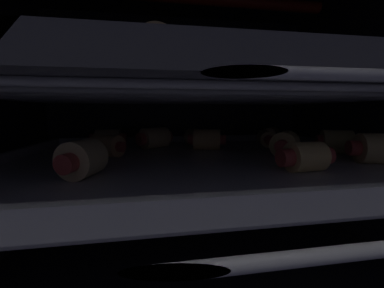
{
  "coord_description": "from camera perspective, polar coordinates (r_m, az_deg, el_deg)",
  "views": [
    {
      "loc": [
        -5.41,
        -27.54,
        19.14
      ],
      "look_at": [
        0.0,
        5.49,
        14.46
      ],
      "focal_mm": 21.87,
      "sensor_mm": 36.0,
      "label": 1
    }
  ],
  "objects": [
    {
      "name": "pig_in_blanket_lower_4",
      "position": [
        0.22,
        -25.22,
        -3.28
      ],
      "size": [
        4.01,
        5.15,
        3.25
      ],
      "rotation": [
        0.0,
        0.0,
        2.82
      ],
      "color": "#DBBE85",
      "rests_on": "baking_tray_lower"
    },
    {
      "name": "pig_in_blanket_lower_3",
      "position": [
        0.39,
        -19.73,
        1.28
      ],
      "size": [
        5.56,
        2.97,
        2.85
      ],
      "rotation": [
        0.0,
        0.0,
        1.54
      ],
      "color": "#E6B980",
      "rests_on": "baking_tray_lower"
    },
    {
      "name": "pig_in_blanket_lower_11",
      "position": [
        0.45,
        18.61,
        2.14
      ],
      "size": [
        4.58,
        5.1,
        2.71
      ],
      "rotation": [
        0.0,
        0.0,
        2.45
      ],
      "color": "#D7B481",
      "rests_on": "baking_tray_lower"
    },
    {
      "name": "oven_rack_upper",
      "position": [
        0.28,
        1.85,
        11.41
      ],
      "size": [
        48.24,
        40.48,
        0.61
      ],
      "color": "#B7B7BC"
    },
    {
      "name": "pig_in_blanket_lower_8",
      "position": [
        0.34,
        3.71,
        1.09
      ],
      "size": [
        5.7,
        4.0,
        3.03
      ],
      "rotation": [
        0.0,
        0.0,
        1.29
      ],
      "color": "#E6B56E",
      "rests_on": "baking_tray_lower"
    },
    {
      "name": "oven_rack_lower",
      "position": [
        0.29,
        1.77,
        -5.72
      ],
      "size": [
        48.41,
        40.48,
        0.78
      ],
      "color": "#B7B7BC"
    },
    {
      "name": "pig_in_blanket_lower_2",
      "position": [
        0.31,
        -20.03,
        -0.37
      ],
      "size": [
        5.0,
        4.41,
        2.71
      ],
      "rotation": [
        0.0,
        0.0,
        0.97
      ],
      "color": "#E6B073",
      "rests_on": "baking_tray_lower"
    },
    {
      "name": "pig_in_blanket_lower_1",
      "position": [
        0.36,
        -9.09,
        1.48
      ],
      "size": [
        5.74,
        4.83,
        3.16
      ],
      "rotation": [
        0.0,
        0.0,
        2.16
      ],
      "color": "#E1BF82",
      "rests_on": "baking_tray_lower"
    },
    {
      "name": "ground_plane",
      "position": [
        0.34,
        1.67,
        -27.16
      ],
      "size": [
        53.03,
        43.7,
        1.2
      ],
      "primitive_type": "cube",
      "color": "black"
    },
    {
      "name": "pig_in_blanket_upper_0",
      "position": [
        0.29,
        21.72,
        15.66
      ],
      "size": [
        5.63,
        4.22,
        2.75
      ],
      "rotation": [
        0.0,
        0.0,
        4.17
      ],
      "color": "#ECC97F",
      "rests_on": "baking_tray_upper"
    },
    {
      "name": "pig_in_blanket_upper_3",
      "position": [
        0.36,
        -23.49,
        13.73
      ],
      "size": [
        4.26,
        4.95,
        2.42
      ],
      "rotation": [
        0.0,
        0.0,
        3.77
      ],
      "color": "#ECBE76",
      "rests_on": "baking_tray_upper"
    },
    {
      "name": "pig_in_blanket_upper_4",
      "position": [
        0.19,
        -9.41,
        21.18
      ],
      "size": [
        3.75,
        6.05,
        3.21
      ],
      "rotation": [
        0.0,
        0.0,
        3.3
      ],
      "color": "#E8C67E",
      "rests_on": "baking_tray_upper"
    },
    {
      "name": "pig_in_blanket_upper_5",
      "position": [
        0.32,
        -11.53,
        14.99
      ],
      "size": [
        2.92,
        5.44,
        2.48
      ],
      "rotation": [
        0.0,
        0.0,
        0.12
      ],
      "color": "#E9B783",
      "rests_on": "baking_tray_upper"
    },
    {
      "name": "pig_in_blanket_lower_6",
      "position": [
        0.32,
        21.74,
        0.03
      ],
      "size": [
        4.79,
        5.26,
        3.15
      ],
      "rotation": [
        0.0,
        0.0,
        5.58
      ],
      "color": "#DFC478",
      "rests_on": "baking_tray_lower"
    },
    {
      "name": "pig_in_blanket_lower_10",
      "position": [
        0.24,
        25.92,
        -2.82
      ],
      "size": [
        5.52,
        3.07,
        2.81
      ],
      "rotation": [
        0.0,
        0.0,
        1.65
      ],
      "color": "#E9C476",
      "rests_on": "baking_tray_lower"
    },
    {
      "name": "pig_in_blanket_lower_7",
      "position": [
        0.32,
        38.64,
        -0.87
      ],
      "size": [
        6.25,
        4.32,
        3.3
      ],
      "rotation": [
        0.0,
        0.0,
        1.27
      ],
      "color": "#DCBF7A",
      "rests_on": "baking_tray_lower"
    },
    {
      "name": "pig_in_blanket_upper_1",
      "position": [
        0.29,
        -19.13,
        16.33
      ],
      "size": [
        3.59,
        5.87,
        3.21
      ],
      "rotation": [
        0.0,
        0.0,
        6.18
      ],
      "color": "#DABC83",
      "rests_on": "baking_tray_upper"
    },
    {
      "name": "oven_wall_back",
      "position": [
        0.49,
        -3.0,
        7.39
      ],
      "size": [
        53.03,
        1.2,
        37.31
      ],
      "primitive_type": "cube",
      "color": "black",
      "rests_on": "ground_plane"
    },
    {
      "name": "baking_tray_lower",
      "position": [
        0.29,
        1.78,
        -4.0
      ],
      "size": [
        44.28,
        31.65,
        1.85
      ],
      "color": "silver",
      "rests_on": "oven_rack_lower"
    },
    {
      "name": "pig_in_blanket_upper_2",
      "position": [
        0.39,
        13.55,
        14.05
      ],
      "size": [
        4.32,
        4.26,
        2.98
      ],
      "rotation": [
        0.0,
        0.0,
        5.47
      ],
      "color": "#D4C477",
      "rests_on": "baking_tray_upper"
    },
    {
      "name": "pig_in_blanket_lower_5",
      "position": [
        0.37,
        31.72,
        0.46
      ],
      "size": [
        5.19,
        4.33,
        3.17
      ],
      "rotation": [
        0.0,
        0.0,
        4.29
      ],
      "color": "#D8C074",
      "rests_on": "baking_tray_lower"
    },
    {
      "name": "pig_in_blanket_upper_7",
      "position": [
        0.34,
        17.8,
        14.63
      ],
      "size": [
        5.86,
        3.93,
        2.82
      ],
      "rotation": [
        0.0,
        0.0,
        5.02
      ],
      "color": "#ECB483",
      "rests_on": "baking_tray_upper"
    },
    {
      "name": "baking_tray_upper",
      "position": [
        0.28,
        1.85,
        13.09
      ],
      "size": [
        44.28,
        31.65,
        2.08
      ],
      "color": "#4C4C51",
      "rests_on": "oven_rack_upper"
    },
    {
      "name": "pig_in_blanket_lower_0",
      "position": [
        0.38,
        1.4,
        1.61
      ],
      "size": [
        4.29,
        5.37,
        2.76
      ],
      "rotation": [
        0.0,
        0.0,
        3.69
      ],
      "color": "#E3BE84",
      "rests_on": "baking_tray_lower"
    },
    {
      "name": "pig_in_blanket_lower_9",
      "position": [
        0.4,
        17.65,
        1.34
      ],
      "size": [
        3.61,
        5.89,
        2.52
      ],
      "rotation": [
        0.0,
        0.0,
        5.99
      ],
      "color": "#E0BC7B",
      "rests_on": "baking_tray_lower"
    }
  ]
}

